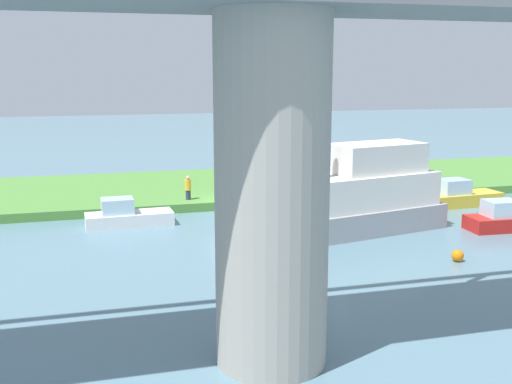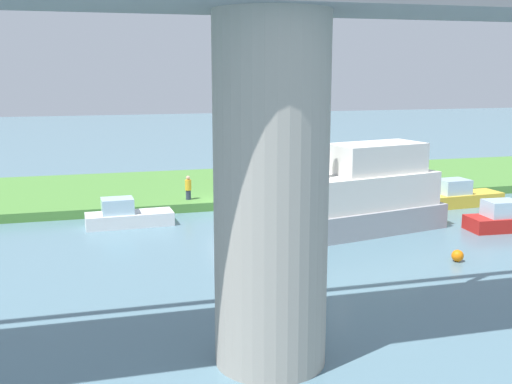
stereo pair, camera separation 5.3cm
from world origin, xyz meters
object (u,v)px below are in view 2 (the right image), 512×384
object	(u,v)px
skiff_small	(127,216)
riverboat_paddlewheel	(509,219)
mooring_post	(282,187)
person_on_bank	(188,188)
motorboat_red	(360,196)
marker_buoy	(458,256)
motorboat_white	(460,196)
bridge_pylon	(271,194)

from	to	relation	value
skiff_small	riverboat_paddlewheel	xyz separation A→B (m)	(-18.34, 5.79, 0.01)
mooring_post	riverboat_paddlewheel	world-z (taller)	riverboat_paddlewheel
person_on_bank	riverboat_paddlewheel	xyz separation A→B (m)	(-14.63, 9.09, -0.66)
motorboat_red	skiff_small	xyz separation A→B (m)	(11.04, -4.10, -1.23)
skiff_small	riverboat_paddlewheel	bearing A→B (deg)	162.49
marker_buoy	motorboat_red	bearing A→B (deg)	-72.11
riverboat_paddlewheel	motorboat_white	bearing A→B (deg)	-98.63
bridge_pylon	motorboat_white	xyz separation A→B (m)	(-16.38, -16.06, -4.08)
marker_buoy	skiff_small	bearing A→B (deg)	-37.20
person_on_bank	mooring_post	world-z (taller)	person_on_bank
motorboat_red	motorboat_white	xyz separation A→B (m)	(-8.15, -3.88, -1.18)
skiff_small	mooring_post	bearing A→B (deg)	-161.02
person_on_bank	marker_buoy	xyz separation A→B (m)	(-9.16, 13.07, -0.95)
mooring_post	motorboat_red	size ratio (longest dim) A/B	0.10
skiff_small	riverboat_paddlewheel	distance (m)	19.23
person_on_bank	skiff_small	bearing A→B (deg)	41.62
mooring_post	motorboat_red	distance (m)	7.55
person_on_bank	skiff_small	world-z (taller)	person_on_bank
bridge_pylon	motorboat_white	world-z (taller)	bridge_pylon
motorboat_white	marker_buoy	xyz separation A→B (m)	(6.32, 9.56, -0.32)
motorboat_red	riverboat_paddlewheel	world-z (taller)	motorboat_red
mooring_post	marker_buoy	distance (m)	13.47
bridge_pylon	skiff_small	world-z (taller)	bridge_pylon
bridge_pylon	skiff_small	xyz separation A→B (m)	(2.81, -16.27, -4.12)
riverboat_paddlewheel	person_on_bank	bearing A→B (deg)	-31.85
person_on_bank	motorboat_white	distance (m)	15.88
bridge_pylon	riverboat_paddlewheel	xyz separation A→B (m)	(-15.53, -10.49, -4.11)
marker_buoy	motorboat_white	bearing A→B (deg)	-123.47
skiff_small	motorboat_white	xyz separation A→B (m)	(-19.19, 0.21, 0.05)
motorboat_red	motorboat_white	distance (m)	9.10
bridge_pylon	mooring_post	size ratio (longest dim) A/B	9.83
bridge_pylon	person_on_bank	world-z (taller)	bridge_pylon
mooring_post	riverboat_paddlewheel	distance (m)	12.73
mooring_post	skiff_small	size ratio (longest dim) A/B	0.21
motorboat_red	marker_buoy	size ratio (longest dim) A/B	19.39
bridge_pylon	riverboat_paddlewheel	size ratio (longest dim) A/B	2.02
skiff_small	bridge_pylon	bearing A→B (deg)	99.81
mooring_post	motorboat_white	size ratio (longest dim) A/B	0.19
motorboat_red	person_on_bank	bearing A→B (deg)	-45.28
mooring_post	motorboat_white	xyz separation A→B (m)	(-9.84, 3.43, -0.40)
bridge_pylon	mooring_post	world-z (taller)	bridge_pylon
motorboat_red	motorboat_white	bearing A→B (deg)	-154.52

